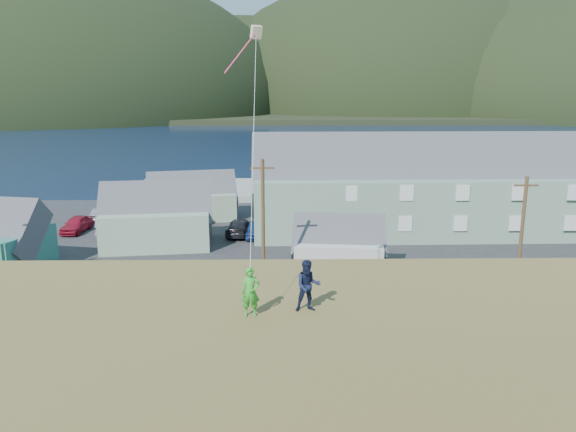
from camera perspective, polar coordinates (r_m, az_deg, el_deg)
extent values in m
plane|color=#0A1638|center=(37.50, -1.69, -9.16)|extent=(900.00, 900.00, 0.00)
cube|color=#4C3D19|center=(35.64, -1.73, -10.31)|extent=(110.00, 8.00, 0.10)
cube|color=#28282B|center=(53.60, -1.47, -2.19)|extent=(72.00, 36.00, 0.12)
cube|color=gray|center=(76.23, -5.84, 2.65)|extent=(26.00, 14.00, 0.90)
cube|color=black|center=(364.93, -1.04, 11.05)|extent=(900.00, 320.00, 2.00)
ellipsoid|color=black|center=(318.62, -23.54, 9.86)|extent=(260.00, 234.00, 143.00)
ellipsoid|color=black|center=(335.54, -4.53, 11.00)|extent=(200.00, 180.00, 100.00)
ellipsoid|color=black|center=(332.27, 11.33, 10.77)|extent=(230.00, 207.00, 142.60)
cube|color=slate|center=(56.51, 13.78, 1.26)|extent=(33.41, 9.98, 5.70)
cube|color=#47474C|center=(55.81, 14.02, 5.66)|extent=(33.90, 9.78, 9.30)
cube|color=gray|center=(51.76, -13.16, -1.14)|extent=(9.95, 7.24, 3.30)
cube|color=#47474C|center=(51.22, -13.31, 1.54)|extent=(10.42, 7.08, 5.97)
cube|color=beige|center=(43.37, 5.15, -4.09)|extent=(6.98, 5.31, 2.61)
cube|color=#47474C|center=(42.83, 5.20, -1.58)|extent=(7.47, 5.35, 4.65)
cube|color=gray|center=(61.63, -9.69, 1.08)|extent=(9.86, 7.09, 2.86)
cube|color=#47474C|center=(61.21, -9.77, 3.12)|extent=(10.34, 7.19, 5.36)
cylinder|color=#47331E|center=(37.40, -2.54, -1.39)|extent=(0.24, 0.24, 9.46)
cylinder|color=#47331E|center=(40.94, 22.61, -1.99)|extent=(0.24, 0.24, 8.27)
imported|color=black|center=(54.37, -4.91, -1.11)|extent=(2.78, 5.53, 1.54)
imported|color=slate|center=(63.34, -18.33, 0.24)|extent=(1.52, 4.26, 1.40)
imported|color=navy|center=(53.54, -3.36, -1.33)|extent=(1.85, 4.43, 1.50)
imported|color=white|center=(60.35, -8.47, 0.16)|extent=(2.45, 5.06, 1.42)
imported|color=maroon|center=(58.97, -20.68, -0.78)|extent=(2.27, 4.75, 1.57)
imported|color=#B7B6BB|center=(57.46, -17.44, -0.94)|extent=(2.08, 4.60, 1.46)
imported|color=green|center=(17.53, -3.83, -7.71)|extent=(0.61, 0.43, 1.58)
imported|color=#131A36|center=(17.89, 2.04, -7.09)|extent=(0.88, 0.72, 1.67)
cube|color=beige|center=(25.96, -3.25, 18.15)|extent=(0.59, 0.58, 0.60)
cylinder|color=#E23B62|center=(24.68, -4.79, 16.30)|extent=(0.06, 0.06, 3.31)
cylinder|color=white|center=(21.18, -3.50, 8.83)|extent=(0.02, 0.02, 12.22)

